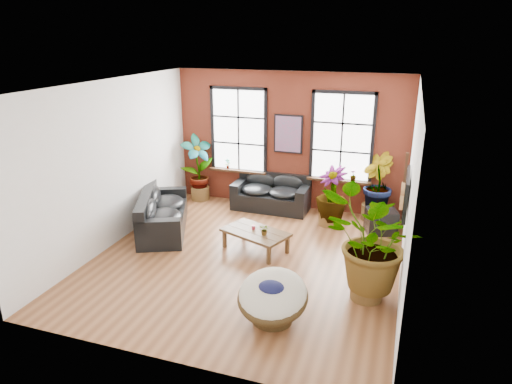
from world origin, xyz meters
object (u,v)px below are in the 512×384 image
papasan_chair (273,297)px  coffee_table (255,233)px  sofa_left (161,214)px  sofa_back (272,193)px

papasan_chair → coffee_table: bearing=114.9°
sofa_left → papasan_chair: bearing=-150.3°
sofa_back → coffee_table: 2.52m
sofa_back → papasan_chair: size_ratio=1.71×
coffee_table → sofa_left: bearing=-165.5°
coffee_table → papasan_chair: (1.05, -2.29, 0.05)m
sofa_back → sofa_left: sofa_left is taller
coffee_table → papasan_chair: papasan_chair is taller
sofa_left → coffee_table: size_ratio=1.60×
sofa_left → papasan_chair: (3.47, -2.58, 0.02)m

